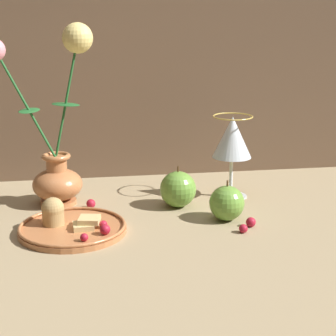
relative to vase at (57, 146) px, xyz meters
name	(u,v)px	position (x,y,z in m)	size (l,w,h in m)	color
ground_plane	(157,212)	(0.20, -0.09, -0.13)	(2.40, 2.40, 0.00)	#9E8966
vase	(57,146)	(0.00, 0.00, 0.00)	(0.22, 0.11, 0.38)	#B77042
plate_with_pastries	(70,225)	(0.02, -0.17, -0.12)	(0.20, 0.20, 0.06)	#B77042
wine_glass	(232,140)	(0.38, -0.01, 0.00)	(0.09, 0.09, 0.18)	silver
apple_beside_vase	(227,203)	(0.33, -0.15, -0.09)	(0.07, 0.07, 0.08)	#669938
apple_near_glass	(178,189)	(0.25, -0.06, -0.09)	(0.08, 0.08, 0.09)	#669938
berry_near_plate	(243,229)	(0.35, -0.22, -0.12)	(0.02, 0.02, 0.02)	#AD192D
berry_front_center	(251,222)	(0.37, -0.20, -0.12)	(0.02, 0.02, 0.02)	#AD192D
berry_by_glass_stem	(91,204)	(0.07, -0.04, -0.12)	(0.02, 0.02, 0.02)	#AD192D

